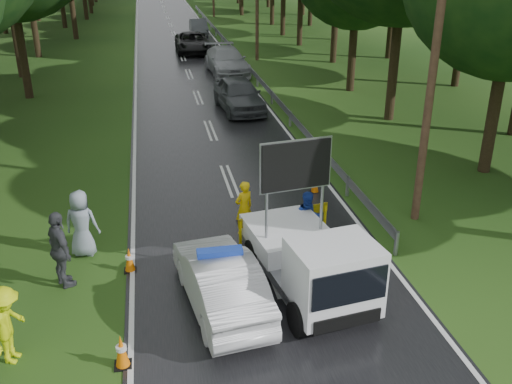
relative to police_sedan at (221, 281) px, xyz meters
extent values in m
plane|color=#1B4112|center=(1.28, 1.49, -0.69)|extent=(160.00, 160.00, 0.00)
cube|color=black|center=(1.28, 31.49, -0.68)|extent=(7.00, 140.00, 0.02)
cylinder|color=gray|center=(4.98, 1.49, -0.34)|extent=(0.12, 0.12, 0.70)
cube|color=gray|center=(4.98, 31.49, -0.14)|extent=(0.05, 60.00, 0.30)
cylinder|color=#3F281D|center=(6.48, 3.49, 4.31)|extent=(0.24, 0.24, 10.00)
imported|color=silver|center=(0.00, 0.00, 0.00)|extent=(2.02, 4.34, 1.38)
cube|color=#1938A5|center=(0.00, 0.00, 0.75)|extent=(1.06, 0.43, 0.14)
cube|color=gray|center=(2.10, 0.63, -0.18)|extent=(2.40, 4.11, 0.23)
cube|color=white|center=(1.96, 1.54, 0.18)|extent=(2.24, 2.48, 0.51)
cube|color=white|center=(2.35, -1.02, 0.46)|extent=(2.04, 1.73, 1.57)
cube|color=black|center=(2.46, -1.76, 0.65)|extent=(1.69, 0.29, 0.78)
cube|color=black|center=(2.02, 1.17, 2.26)|extent=(1.75, 0.37, 1.20)
cylinder|color=black|center=(1.51, -1.33, -0.30)|extent=(0.37, 0.80, 0.77)
cylinder|color=black|center=(3.24, -1.07, -0.30)|extent=(0.37, 0.80, 0.77)
cylinder|color=black|center=(1.07, 1.59, -0.30)|extent=(0.37, 0.80, 0.77)
cylinder|color=black|center=(2.80, 1.85, -0.30)|extent=(0.37, 0.80, 0.77)
cube|color=#D5BB0B|center=(0.82, 2.19, -0.17)|extent=(0.08, 0.08, 1.04)
cube|color=#D5BB0B|center=(1.32, 2.31, -0.17)|extent=(0.08, 0.08, 1.04)
cube|color=#D5BB0B|center=(2.84, 2.67, -0.17)|extent=(0.08, 0.08, 1.04)
cube|color=#D5BB0B|center=(3.35, 2.79, -0.17)|extent=(0.08, 0.08, 1.04)
cube|color=#F2CC00|center=(2.08, 2.49, 0.30)|extent=(2.65, 0.67, 0.26)
imported|color=yellow|center=(1.14, 3.49, 0.13)|extent=(0.71, 0.61, 1.64)
imported|color=navy|center=(2.77, 2.45, 0.12)|extent=(0.80, 0.63, 1.62)
imported|color=#C6DC0B|center=(-4.41, -1.06, 0.16)|extent=(0.88, 1.22, 1.71)
imported|color=#404147|center=(-3.69, 1.60, 0.31)|extent=(0.98, 1.26, 2.00)
imported|color=gray|center=(-3.34, 3.10, 0.24)|extent=(1.03, 0.80, 1.87)
imported|color=#3F4347|center=(3.09, 16.59, 0.13)|extent=(2.32, 4.95, 1.64)
imported|color=#9E9FA5|center=(3.71, 25.40, 0.12)|extent=(2.57, 5.71, 1.62)
imported|color=black|center=(2.22, 33.39, 0.06)|extent=(2.54, 5.44, 1.51)
imported|color=#44484C|center=(3.52, 42.43, 0.00)|extent=(1.48, 4.19, 1.38)
cube|color=black|center=(-2.22, -1.67, -0.68)|extent=(0.35, 0.35, 0.03)
cone|color=orange|center=(-2.22, -1.67, -0.31)|extent=(0.29, 0.29, 0.72)
cube|color=black|center=(1.78, 2.72, -0.68)|extent=(0.34, 0.34, 0.03)
cone|color=orange|center=(1.78, 2.72, -0.32)|extent=(0.28, 0.28, 0.70)
cube|color=black|center=(1.19, 4.16, -0.68)|extent=(0.33, 0.33, 0.03)
cone|color=orange|center=(1.19, 4.16, -0.33)|extent=(0.27, 0.27, 0.68)
cube|color=black|center=(-2.12, 1.99, -0.68)|extent=(0.32, 0.32, 0.03)
cone|color=orange|center=(-2.12, 1.99, -0.34)|extent=(0.26, 0.26, 0.66)
cube|color=black|center=(4.00, 5.99, -0.68)|extent=(0.32, 0.32, 0.03)
cone|color=orange|center=(4.00, 5.99, -0.35)|extent=(0.26, 0.26, 0.65)
camera|label=1|loc=(-1.27, -11.11, 7.16)|focal=40.00mm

